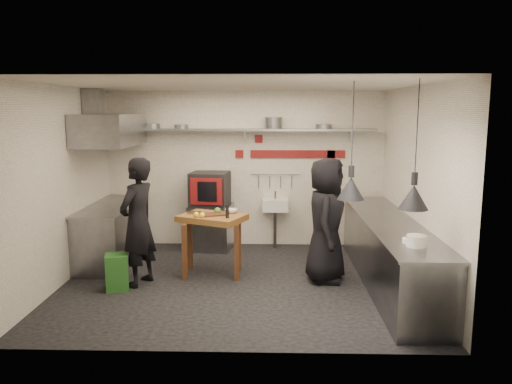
{
  "coord_description": "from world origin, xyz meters",
  "views": [
    {
      "loc": [
        0.45,
        -6.89,
        2.47
      ],
      "look_at": [
        0.25,
        0.3,
        1.28
      ],
      "focal_mm": 35.0,
      "sensor_mm": 36.0,
      "label": 1
    }
  ],
  "objects_px": {
    "oven_stand": "(211,227)",
    "green_bin": "(117,272)",
    "prep_table": "(213,245)",
    "chef_right": "(326,220)",
    "chef_left": "(138,222)",
    "combi_oven": "(210,188)"
  },
  "relations": [
    {
      "from": "combi_oven",
      "to": "chef_right",
      "type": "bearing_deg",
      "value": -34.51
    },
    {
      "from": "combi_oven",
      "to": "chef_left",
      "type": "relative_size",
      "value": 0.35
    },
    {
      "from": "chef_right",
      "to": "oven_stand",
      "type": "bearing_deg",
      "value": 59.07
    },
    {
      "from": "combi_oven",
      "to": "green_bin",
      "type": "relative_size",
      "value": 1.28
    },
    {
      "from": "oven_stand",
      "to": "chef_left",
      "type": "distance_m",
      "value": 2.11
    },
    {
      "from": "prep_table",
      "to": "oven_stand",
      "type": "bearing_deg",
      "value": 121.19
    },
    {
      "from": "green_bin",
      "to": "prep_table",
      "type": "xyz_separation_m",
      "value": [
        1.25,
        0.68,
        0.21
      ]
    },
    {
      "from": "oven_stand",
      "to": "green_bin",
      "type": "height_order",
      "value": "oven_stand"
    },
    {
      "from": "green_bin",
      "to": "chef_right",
      "type": "bearing_deg",
      "value": 8.92
    },
    {
      "from": "prep_table",
      "to": "chef_left",
      "type": "distance_m",
      "value": 1.19
    },
    {
      "from": "green_bin",
      "to": "oven_stand",
      "type": "bearing_deg",
      "value": 63.02
    },
    {
      "from": "green_bin",
      "to": "chef_left",
      "type": "xyz_separation_m",
      "value": [
        0.26,
        0.22,
        0.66
      ]
    },
    {
      "from": "combi_oven",
      "to": "chef_left",
      "type": "height_order",
      "value": "chef_left"
    },
    {
      "from": "chef_left",
      "to": "green_bin",
      "type": "bearing_deg",
      "value": -28.58
    },
    {
      "from": "oven_stand",
      "to": "chef_left",
      "type": "xyz_separation_m",
      "value": [
        -0.81,
        -1.88,
        0.51
      ]
    },
    {
      "from": "combi_oven",
      "to": "chef_right",
      "type": "height_order",
      "value": "chef_right"
    },
    {
      "from": "oven_stand",
      "to": "prep_table",
      "type": "height_order",
      "value": "prep_table"
    },
    {
      "from": "prep_table",
      "to": "chef_left",
      "type": "bearing_deg",
      "value": -131.18
    },
    {
      "from": "green_bin",
      "to": "chef_left",
      "type": "relative_size",
      "value": 0.27
    },
    {
      "from": "combi_oven",
      "to": "prep_table",
      "type": "xyz_separation_m",
      "value": [
        0.2,
        -1.45,
        -0.63
      ]
    },
    {
      "from": "green_bin",
      "to": "chef_left",
      "type": "height_order",
      "value": "chef_left"
    },
    {
      "from": "chef_left",
      "to": "chef_right",
      "type": "bearing_deg",
      "value": 116.61
    }
  ]
}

